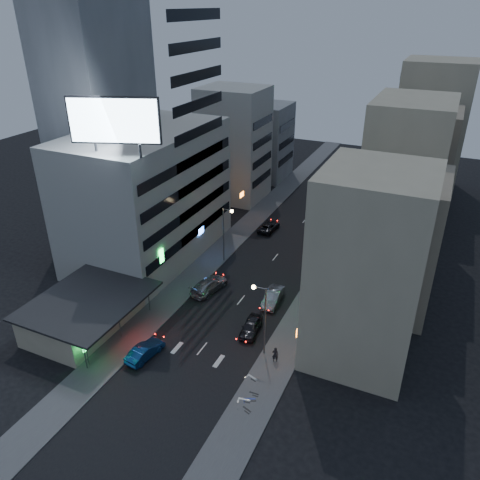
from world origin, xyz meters
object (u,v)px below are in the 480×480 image
Objects in this scene: road_car_silver at (209,285)px; scooter_silver_a at (251,396)px; scooter_black_a at (252,408)px; scooter_black_b at (259,390)px; scooter_silver_b at (258,375)px; parked_car_left at (269,227)px; parked_car_right_near at (251,327)px; person at (275,355)px; scooter_blue at (256,394)px; parked_car_right_far at (326,223)px; road_car_blue at (145,351)px; parked_car_right_mid at (273,297)px.

scooter_silver_a is at bearing 139.62° from road_car_silver.
scooter_black_b is at bearing 24.76° from scooter_black_a.
scooter_silver_b is (-0.86, 1.70, 0.02)m from scooter_black_b.
scooter_black_b is at bearing -33.97° from scooter_silver_a.
road_car_silver is (-0.47, -19.55, 0.16)m from parked_car_left.
road_car_silver is 16.92m from scooter_silver_b.
parked_car_right_near is 2.56× the size of person.
parked_car_left is at bearing -4.59° from scooter_blue.
parked_car_right_far is at bearing -145.95° from parked_car_left.
parked_car_right_near is at bearing 110.27° from parked_car_left.
scooter_silver_a is 1.08× the size of scooter_black_b.
person is at bearing 115.77° from parked_car_left.
parked_car_right_far is at bearing -99.28° from road_car_silver.
road_car_blue reaches higher than scooter_silver_b.
road_car_blue is 12.78m from scooter_black_b.
parked_car_right_far is 0.93× the size of road_car_silver.
parked_car_right_near reaches higher than scooter_black_a.
road_car_silver is 3.32× the size of person.
road_car_silver is 19.10m from scooter_blue.
road_car_blue is at bearing -141.64° from parked_car_right_near.
parked_car_right_mid is at bearing -80.90° from person.
parked_car_right_near is 2.72× the size of scooter_black_a.
parked_car_left is 3.08× the size of scooter_black_b.
scooter_blue is at bearing -144.73° from scooter_silver_b.
scooter_blue is at bearing -175.18° from road_car_blue.
road_car_silver is 18.74m from scooter_black_b.
scooter_silver_a is (3.86, -15.66, -0.16)m from parked_car_right_mid.
scooter_silver_b is (-0.76, 2.28, -0.01)m from scooter_blue.
scooter_blue is (4.32, -8.85, -0.13)m from parked_car_right_near.
parked_car_left is 33.41m from road_car_blue.
person is 4.84m from scooter_black_b.
parked_car_right_mid is 2.96× the size of scooter_black_a.
scooter_black_b is (12.78, 0.02, -0.15)m from road_car_blue.
scooter_silver_a reaches higher than scooter_black_b.
road_car_silver reaches higher than parked_car_right_mid.
person is at bearing -90.73° from parked_car_right_far.
parked_car_left is 37.71m from scooter_black_a.
parked_car_right_far reaches higher than scooter_black_b.
person is 1.04× the size of scooter_blue.
parked_car_right_mid is at bearing -97.82° from parked_car_right_far.
parked_car_right_near is 2.65× the size of scooter_blue.
parked_car_right_far is 3.27× the size of scooter_silver_b.
scooter_blue is (12.07, -33.97, -0.05)m from parked_car_left.
parked_car_left is at bearing -81.24° from road_car_silver.
scooter_blue is (0.33, 0.40, -0.01)m from scooter_silver_a.
scooter_black_a is at bearing 166.49° from scooter_blue.
scooter_silver_a is (12.34, -0.96, -0.11)m from road_car_blue.
scooter_black_a is 4.07m from scooter_silver_b.
parked_car_right_far is at bearing 4.13° from scooter_black_b.
parked_car_left reaches higher than scooter_silver_b.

